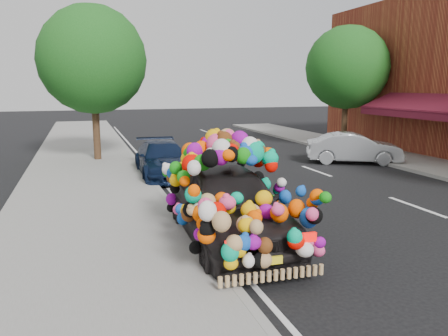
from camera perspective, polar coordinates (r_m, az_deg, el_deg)
name	(u,v)px	position (r m, az deg, el deg)	size (l,w,h in m)	color
ground	(288,220)	(10.15, 8.38, -6.79)	(100.00, 100.00, 0.00)	black
sidewalk	(92,238)	(9.13, -16.85, -8.75)	(4.00, 60.00, 0.12)	gray
kerb	(188,228)	(9.36, -4.73, -7.81)	(0.15, 60.00, 0.13)	gray
lane_markings	(416,207)	(12.15, 23.82, -4.66)	(6.00, 50.00, 0.01)	silver
tree_near_sidewalk	(93,60)	(18.18, -16.79, 13.37)	(4.20, 4.20, 6.13)	#332114
tree_far_b	(347,68)	(22.40, 15.78, 12.49)	(4.00, 4.00, 5.90)	#332114
plush_art_car	(228,186)	(8.47, 0.56, -2.40)	(2.31, 4.71, 2.16)	black
navy_sedan	(163,159)	(14.94, -7.98, 1.16)	(1.64, 4.03, 1.17)	#0B1732
silver_hatchback	(354,148)	(18.08, 16.58, 2.52)	(1.28, 3.66, 1.21)	#B5B8BD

